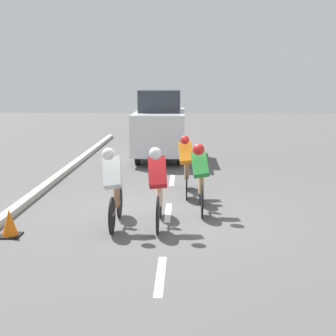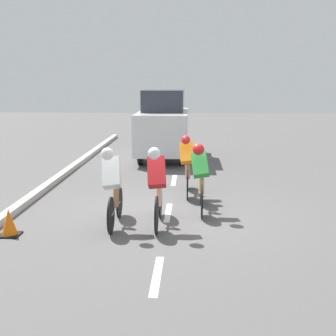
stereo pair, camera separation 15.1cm
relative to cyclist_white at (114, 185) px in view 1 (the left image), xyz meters
The scene contains 11 objects.
ground_plane 1.59m from the cyclist_white, 136.07° to the right, with size 60.00×60.00×0.00m, color #565454.
lane_stripe_near 2.53m from the cyclist_white, 114.11° to the left, with size 0.12×1.40×0.01m, color white.
lane_stripe_mid 1.62m from the cyclist_white, 134.23° to the right, with size 0.12×1.40×0.01m, color white.
lane_stripe_far 4.40m from the cyclist_white, 103.12° to the right, with size 0.12×1.40×0.01m, color white.
curb 2.55m from the cyclist_white, 24.43° to the right, with size 0.20×25.79×0.14m, color #B7B2A8.
cyclist_white is the anchor object (origin of this frame).
cyclist_green 1.97m from the cyclist_white, 146.35° to the right, with size 0.40×1.72×1.48m.
cyclist_red 0.83m from the cyclist_white, behind, with size 0.37×1.75×1.55m.
cyclist_orange 2.91m from the cyclist_white, 117.78° to the right, with size 0.37×1.70×1.47m.
support_car 7.96m from the cyclist_white, 93.37° to the right, with size 1.70×4.17×2.39m.
traffic_cone 1.95m from the cyclist_white, 18.60° to the left, with size 0.36×0.36×0.49m.
Camera 1 is at (-0.32, 9.36, 2.73)m, focal length 50.00 mm.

